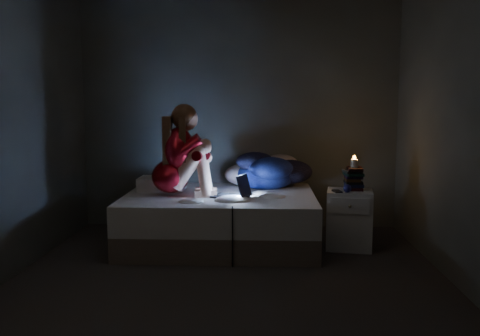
# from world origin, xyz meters

# --- Properties ---
(floor) EXTENTS (3.60, 3.80, 0.02)m
(floor) POSITION_xyz_m (0.00, 0.00, -0.01)
(floor) COLOR #282523
(floor) RESTS_ON ground
(wall_back) EXTENTS (3.60, 0.02, 2.60)m
(wall_back) POSITION_xyz_m (0.00, 1.91, 1.30)
(wall_back) COLOR #373A34
(wall_back) RESTS_ON ground
(wall_front) EXTENTS (3.60, 0.02, 2.60)m
(wall_front) POSITION_xyz_m (0.00, -1.91, 1.30)
(wall_front) COLOR #373A34
(wall_front) RESTS_ON ground
(wall_left) EXTENTS (0.02, 3.80, 2.60)m
(wall_left) POSITION_xyz_m (-1.81, 0.00, 1.30)
(wall_left) COLOR #373A34
(wall_left) RESTS_ON ground
(wall_right) EXTENTS (0.02, 3.80, 2.60)m
(wall_right) POSITION_xyz_m (1.81, 0.00, 1.30)
(wall_right) COLOR #373A34
(wall_right) RESTS_ON ground
(bed) EXTENTS (1.90, 1.42, 0.52)m
(bed) POSITION_xyz_m (-0.16, 1.10, 0.26)
(bed) COLOR beige
(bed) RESTS_ON ground
(pillow) EXTENTS (0.47, 0.34, 0.14)m
(pillow) POSITION_xyz_m (-0.79, 1.31, 0.59)
(pillow) COLOR silver
(pillow) RESTS_ON bed
(woman) EXTENTS (0.60, 0.42, 0.91)m
(woman) POSITION_xyz_m (-0.64, 0.98, 0.98)
(woman) COLOR maroon
(woman) RESTS_ON bed
(laptop) EXTENTS (0.41, 0.35, 0.24)m
(laptop) POSITION_xyz_m (-0.04, 0.91, 0.64)
(laptop) COLOR black
(laptop) RESTS_ON bed
(clothes_pile) EXTENTS (0.68, 0.55, 0.41)m
(clothes_pile) POSITION_xyz_m (0.30, 1.51, 0.72)
(clothes_pile) COLOR #0D154D
(clothes_pile) RESTS_ON bed
(nightstand) EXTENTS (0.49, 0.45, 0.58)m
(nightstand) POSITION_xyz_m (1.13, 1.01, 0.29)
(nightstand) COLOR silver
(nightstand) RESTS_ON ground
(book_stack) EXTENTS (0.19, 0.25, 0.24)m
(book_stack) POSITION_xyz_m (1.18, 1.08, 0.70)
(book_stack) COLOR black
(book_stack) RESTS_ON nightstand
(candle) EXTENTS (0.07, 0.07, 0.08)m
(candle) POSITION_xyz_m (1.18, 1.08, 0.86)
(candle) COLOR beige
(candle) RESTS_ON book_stack
(phone) EXTENTS (0.11, 0.15, 0.01)m
(phone) POSITION_xyz_m (1.01, 0.91, 0.59)
(phone) COLOR black
(phone) RESTS_ON nightstand
(blue_orb) EXTENTS (0.08, 0.08, 0.08)m
(blue_orb) POSITION_xyz_m (1.11, 0.89, 0.62)
(blue_orb) COLOR navy
(blue_orb) RESTS_ON nightstand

